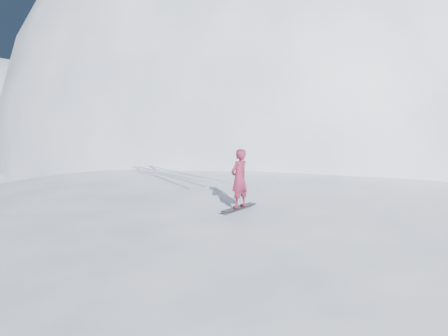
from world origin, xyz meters
name	(u,v)px	position (x,y,z in m)	size (l,w,h in m)	color
ground	(240,268)	(0.00, 0.00, 0.00)	(400.00, 400.00, 0.00)	white
near_ridge	(225,237)	(1.00, 3.00, 0.00)	(36.00, 28.00, 4.80)	white
summit_peak	(292,149)	(22.00, 26.00, 0.00)	(60.00, 56.00, 56.00)	white
peak_shoulder	(225,164)	(10.00, 20.00, 0.00)	(28.00, 24.00, 18.00)	white
wind_bumps	(200,251)	(-0.56, 2.12, 0.00)	(16.00, 14.40, 1.00)	white
snowboard	(239,207)	(-0.50, -0.77, 2.41)	(1.41, 0.26, 0.02)	black
snowboarder	(239,178)	(-0.50, -0.77, 3.33)	(0.66, 0.43, 1.81)	maroon
board_tracks	(171,175)	(-0.46, 5.35, 2.42)	(2.49, 5.98, 0.04)	silver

